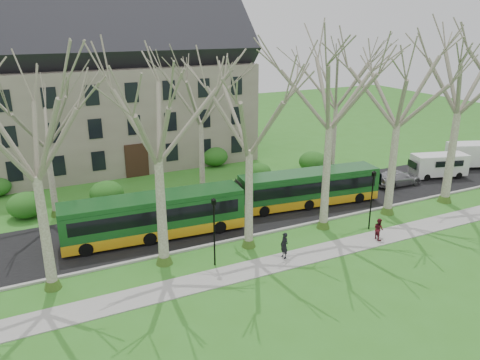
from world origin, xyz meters
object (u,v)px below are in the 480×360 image
at_px(sedan, 397,178).
at_px(van_a, 439,166).
at_px(bus_follow, 309,187).
at_px(pedestrian_b, 379,229).
at_px(bus_lead, 154,216).
at_px(pedestrian_a, 284,245).
at_px(van_b, 477,155).

height_order(sedan, van_a, van_a).
xyz_separation_m(sedan, van_a, (5.13, 0.05, 0.44)).
bearing_deg(bus_follow, pedestrian_b, -78.28).
bearing_deg(bus_lead, pedestrian_a, -41.50).
bearing_deg(sedan, bus_follow, 93.44).
bearing_deg(sedan, van_b, -85.46).
bearing_deg(bus_lead, van_a, 5.52).
xyz_separation_m(van_a, van_b, (5.91, 0.64, 0.14)).
xyz_separation_m(van_a, pedestrian_a, (-21.37, -7.36, -0.27)).
relative_size(bus_lead, van_b, 2.15).
bearing_deg(pedestrian_a, van_b, 99.40).
distance_m(bus_follow, van_a, 14.95).
relative_size(bus_follow, sedan, 2.49).
xyz_separation_m(bus_follow, van_a, (14.94, 0.48, -0.32)).
bearing_deg(pedestrian_b, pedestrian_a, 91.61).
xyz_separation_m(bus_lead, pedestrian_b, (13.57, -7.01, -0.78)).
xyz_separation_m(bus_follow, van_b, (20.85, 1.11, -0.19)).
xyz_separation_m(bus_lead, van_a, (27.81, 0.87, -0.43)).
height_order(bus_lead, van_a, bus_lead).
xyz_separation_m(bus_lead, sedan, (22.68, 0.82, -0.87)).
relative_size(bus_lead, van_a, 2.41).
relative_size(bus_follow, pedestrian_b, 7.61).
bearing_deg(van_a, sedan, -163.45).
distance_m(bus_lead, bus_follow, 12.88).
bearing_deg(van_b, bus_follow, -157.06).
relative_size(van_a, pedestrian_a, 3.02).
distance_m(van_a, pedestrian_a, 22.60).
bearing_deg(bus_follow, van_b, 9.41).
bearing_deg(van_a, bus_follow, -162.21).
distance_m(van_b, pedestrian_a, 28.43).
distance_m(sedan, pedestrian_a, 17.81).
height_order(van_a, pedestrian_a, van_a).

